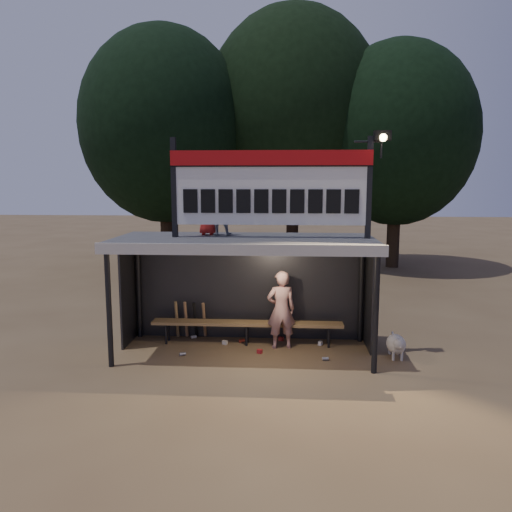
{
  "coord_description": "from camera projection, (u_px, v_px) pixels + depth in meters",
  "views": [
    {
      "loc": [
        0.86,
        -9.53,
        3.39
      ],
      "look_at": [
        0.2,
        0.4,
        1.9
      ],
      "focal_mm": 35.0,
      "sensor_mm": 36.0,
      "label": 1
    }
  ],
  "objects": [
    {
      "name": "scoreboard_assembly",
      "position": [
        273.0,
        185.0,
        9.43
      ],
      "size": [
        4.1,
        0.27,
        1.99
      ],
      "color": "black",
      "rests_on": "dugout_shelter"
    },
    {
      "name": "dugout_shelter",
      "position": [
        245.0,
        260.0,
        9.93
      ],
      "size": [
        5.1,
        2.08,
        2.32
      ],
      "color": "#404043",
      "rests_on": "ground"
    },
    {
      "name": "child_a",
      "position": [
        219.0,
        210.0,
        9.94
      ],
      "size": [
        0.53,
        0.42,
        1.03
      ],
      "primitive_type": "imported",
      "rotation": [
        0.0,
        0.0,
        3.21
      ],
      "color": "gray",
      "rests_on": "dugout_shelter"
    },
    {
      "name": "child_b",
      "position": [
        207.0,
        213.0,
        10.0
      ],
      "size": [
        0.44,
        0.3,
        0.88
      ],
      "primitive_type": "imported",
      "rotation": [
        0.0,
        0.0,
        3.18
      ],
      "color": "#B4201B",
      "rests_on": "dugout_shelter"
    },
    {
      "name": "ground",
      "position": [
        245.0,
        353.0,
        9.97
      ],
      "size": [
        80.0,
        80.0,
        0.0
      ],
      "primitive_type": "plane",
      "color": "brown",
      "rests_on": "ground"
    },
    {
      "name": "tree_mid",
      "position": [
        294.0,
        113.0,
        20.34
      ],
      "size": [
        7.22,
        7.22,
        10.36
      ],
      "color": "black",
      "rests_on": "ground"
    },
    {
      "name": "litter",
      "position": [
        254.0,
        345.0,
        10.3
      ],
      "size": [
        2.91,
        1.26,
        0.08
      ],
      "color": "#AE1D20",
      "rests_on": "ground"
    },
    {
      "name": "player",
      "position": [
        281.0,
        310.0,
        10.15
      ],
      "size": [
        0.65,
        0.49,
        1.61
      ],
      "primitive_type": "imported",
      "rotation": [
        0.0,
        0.0,
        3.34
      ],
      "color": "silver",
      "rests_on": "ground"
    },
    {
      "name": "dog",
      "position": [
        396.0,
        344.0,
        9.63
      ],
      "size": [
        0.36,
        0.81,
        0.49
      ],
      "color": "silver",
      "rests_on": "ground"
    },
    {
      "name": "tree_left",
      "position": [
        164.0,
        126.0,
        19.28
      ],
      "size": [
        6.46,
        6.46,
        9.27
      ],
      "color": "#302015",
      "rests_on": "ground"
    },
    {
      "name": "bench",
      "position": [
        247.0,
        324.0,
        10.45
      ],
      "size": [
        4.0,
        0.35,
        0.48
      ],
      "color": "#987547",
      "rests_on": "ground"
    },
    {
      "name": "bats",
      "position": [
        191.0,
        320.0,
        10.79
      ],
      "size": [
        0.68,
        0.35,
        0.84
      ],
      "color": "olive",
      "rests_on": "ground"
    },
    {
      "name": "tree_right",
      "position": [
        397.0,
        134.0,
        19.23
      ],
      "size": [
        6.08,
        6.08,
        8.72
      ],
      "color": "#322316",
      "rests_on": "ground"
    }
  ]
}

